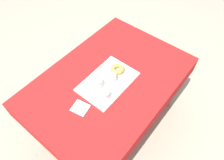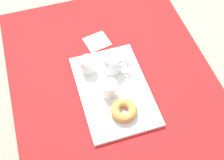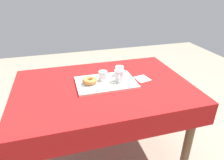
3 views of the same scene
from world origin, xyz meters
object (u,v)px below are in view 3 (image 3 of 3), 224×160
object	(u,v)px
dining_table	(103,96)
tea_mug_left	(119,76)
donut_plate_left	(90,83)
paper_napkin	(142,79)
serving_tray	(106,82)
water_glass_far	(103,76)
water_glass_near	(119,71)
sugar_donut_left	(90,81)

from	to	relation	value
dining_table	tea_mug_left	size ratio (longest dim) A/B	11.95
dining_table	donut_plate_left	size ratio (longest dim) A/B	11.38
tea_mug_left	paper_napkin	size ratio (longest dim) A/B	0.98
serving_tray	paper_napkin	bearing A→B (deg)	-1.25
tea_mug_left	water_glass_far	xyz separation A→B (m)	(-0.12, 0.05, -0.01)
water_glass_near	sugar_donut_left	distance (m)	0.28
donut_plate_left	sugar_donut_left	world-z (taller)	sugar_donut_left
dining_table	donut_plate_left	xyz separation A→B (m)	(-0.10, 0.01, 0.12)
water_glass_near	donut_plate_left	world-z (taller)	water_glass_near
tea_mug_left	water_glass_far	world-z (taller)	tea_mug_left
tea_mug_left	water_glass_near	bearing A→B (deg)	71.84
serving_tray	water_glass_far	world-z (taller)	water_glass_far
serving_tray	donut_plate_left	size ratio (longest dim) A/B	3.87
water_glass_far	donut_plate_left	xyz separation A→B (m)	(-0.11, -0.03, -0.03)
tea_mug_left	donut_plate_left	bearing A→B (deg)	174.27
tea_mug_left	sugar_donut_left	bearing A→B (deg)	174.27
water_glass_near	tea_mug_left	bearing A→B (deg)	-108.16
water_glass_far	sugar_donut_left	bearing A→B (deg)	-164.74
tea_mug_left	donut_plate_left	world-z (taller)	tea_mug_left
water_glass_near	paper_napkin	bearing A→B (deg)	-27.86
water_glass_far	paper_napkin	bearing A→B (deg)	-5.95
water_glass_far	paper_napkin	distance (m)	0.32
water_glass_near	water_glass_far	bearing A→B (deg)	-159.95
paper_napkin	sugar_donut_left	bearing A→B (deg)	179.61
tea_mug_left	paper_napkin	xyz separation A→B (m)	(0.20, 0.02, -0.06)
dining_table	water_glass_far	distance (m)	0.16
serving_tray	donut_plate_left	bearing A→B (deg)	-178.32
water_glass_near	sugar_donut_left	bearing A→B (deg)	-161.94
serving_tray	sugar_donut_left	size ratio (longest dim) A/B	4.08
serving_tray	water_glass_near	distance (m)	0.16
sugar_donut_left	donut_plate_left	bearing A→B (deg)	90.00
tea_mug_left	sugar_donut_left	world-z (taller)	tea_mug_left
serving_tray	sugar_donut_left	world-z (taller)	sugar_donut_left
sugar_donut_left	serving_tray	bearing A→B (deg)	1.68
water_glass_far	paper_napkin	size ratio (longest dim) A/B	0.67
water_glass_far	sugar_donut_left	xyz separation A→B (m)	(-0.11, -0.03, -0.01)
tea_mug_left	serving_tray	bearing A→B (deg)	165.25
water_glass_far	tea_mug_left	bearing A→B (deg)	-24.60
tea_mug_left	paper_napkin	distance (m)	0.21
dining_table	water_glass_far	size ratio (longest dim) A/B	17.51
serving_tray	sugar_donut_left	bearing A→B (deg)	-178.32
serving_tray	water_glass_far	size ratio (longest dim) A/B	5.96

